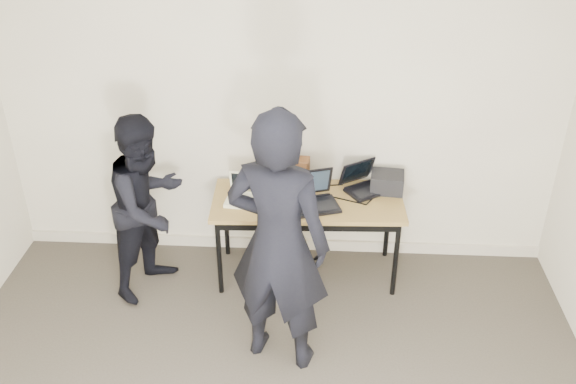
# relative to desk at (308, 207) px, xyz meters

# --- Properties ---
(room) EXTENTS (4.60, 4.60, 2.80)m
(room) POSITION_rel_desk_xyz_m (-0.24, -1.88, 0.69)
(room) COLOR #3E382F
(room) RESTS_ON ground
(desk) EXTENTS (1.52, 0.71, 0.72)m
(desk) POSITION_rel_desk_xyz_m (0.00, 0.00, 0.00)
(desk) COLOR olive
(desk) RESTS_ON ground
(laptop_beige) EXTENTS (0.29, 0.28, 0.21)m
(laptop_beige) POSITION_rel_desk_xyz_m (-0.50, -0.03, 0.10)
(laptop_beige) COLOR beige
(laptop_beige) RESTS_ON desk
(laptop_center) EXTENTS (0.42, 0.41, 0.26)m
(laptop_center) POSITION_rel_desk_xyz_m (0.05, -0.05, 0.12)
(laptop_center) COLOR black
(laptop_center) RESTS_ON desk
(laptop_right) EXTENTS (0.42, 0.42, 0.23)m
(laptop_right) POSITION_rel_desk_xyz_m (0.44, 0.20, 0.11)
(laptop_right) COLOR black
(laptop_right) RESTS_ON desk
(leather_satchel) EXTENTS (0.38, 0.21, 0.25)m
(leather_satchel) POSITION_rel_desk_xyz_m (-0.18, 0.23, 0.19)
(leather_satchel) COLOR #563116
(leather_satchel) RESTS_ON desk
(tissue) EXTENTS (0.13, 0.10, 0.08)m
(tissue) POSITION_rel_desk_xyz_m (-0.15, 0.23, 0.34)
(tissue) COLOR white
(tissue) RESTS_ON leather_satchel
(equipment_box) EXTENTS (0.28, 0.25, 0.15)m
(equipment_box) POSITION_rel_desk_xyz_m (0.63, 0.19, 0.13)
(equipment_box) COLOR black
(equipment_box) RESTS_ON desk
(power_brick) EXTENTS (0.09, 0.06, 0.03)m
(power_brick) POSITION_rel_desk_xyz_m (-0.22, -0.17, 0.08)
(power_brick) COLOR black
(power_brick) RESTS_ON desk
(cables) EXTENTS (1.15, 0.46, 0.01)m
(cables) POSITION_rel_desk_xyz_m (0.05, 0.00, 0.06)
(cables) COLOR silver
(cables) RESTS_ON desk
(person_typist) EXTENTS (0.79, 0.62, 1.89)m
(person_typist) POSITION_rel_desk_xyz_m (-0.17, -0.94, 0.29)
(person_typist) COLOR black
(person_typist) RESTS_ON ground
(person_observer) EXTENTS (0.84, 0.90, 1.49)m
(person_observer) POSITION_rel_desk_xyz_m (-1.22, -0.19, 0.08)
(person_observer) COLOR black
(person_observer) RESTS_ON ground
(baseboard) EXTENTS (4.50, 0.03, 0.10)m
(baseboard) POSITION_rel_desk_xyz_m (-0.24, 0.35, -0.61)
(baseboard) COLOR beige
(baseboard) RESTS_ON ground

